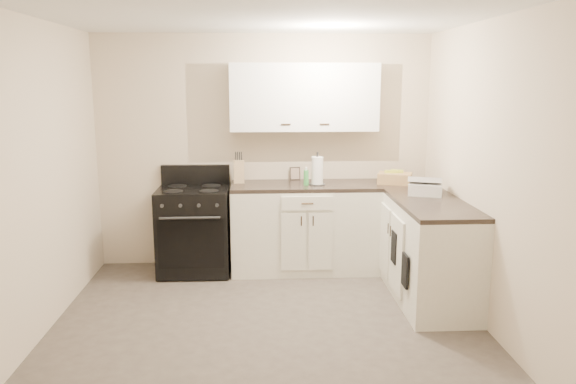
{
  "coord_description": "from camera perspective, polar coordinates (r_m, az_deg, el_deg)",
  "views": [
    {
      "loc": [
        -0.07,
        -4.3,
        2.02
      ],
      "look_at": [
        0.21,
        0.85,
        0.99
      ],
      "focal_mm": 35.0,
      "sensor_mm": 36.0,
      "label": 1
    }
  ],
  "objects": [
    {
      "name": "oven_mitt_near",
      "position": [
        4.93,
        11.81,
        -7.82
      ],
      "size": [
        0.02,
        0.16,
        0.29
      ],
      "primitive_type": "cube",
      "color": "black",
      "rests_on": "base_cabinets_right"
    },
    {
      "name": "countertop_grill",
      "position": [
        5.53,
        13.8,
        0.34
      ],
      "size": [
        0.38,
        0.37,
        0.11
      ],
      "primitive_type": "cube",
      "rotation": [
        0.0,
        0.0,
        -0.34
      ],
      "color": "white",
      "rests_on": "countertop_right"
    },
    {
      "name": "wall_left",
      "position": [
        4.7,
        -24.72,
        0.86
      ],
      "size": [
        0.0,
        3.6,
        3.6
      ],
      "primitive_type": "plane",
      "rotation": [
        1.57,
        0.0,
        1.57
      ],
      "color": "beige",
      "rests_on": "ground"
    },
    {
      "name": "upper_cabinets",
      "position": [
        5.97,
        1.65,
        9.61
      ],
      "size": [
        1.55,
        0.3,
        0.7
      ],
      "primitive_type": "cube",
      "color": "white",
      "rests_on": "wall_back"
    },
    {
      "name": "wall_back",
      "position": [
        6.15,
        -2.46,
        4.13
      ],
      "size": [
        3.6,
        0.0,
        3.6
      ],
      "primitive_type": "plane",
      "rotation": [
        1.57,
        0.0,
        0.0
      ],
      "color": "beige",
      "rests_on": "ground"
    },
    {
      "name": "stove",
      "position": [
        6.02,
        -9.5,
        -3.85
      ],
      "size": [
        0.74,
        0.63,
        0.89
      ],
      "primitive_type": "cube",
      "color": "black",
      "rests_on": "floor"
    },
    {
      "name": "countertop_back",
      "position": [
        5.92,
        1.71,
        0.63
      ],
      "size": [
        1.55,
        0.6,
        0.04
      ],
      "primitive_type": "cube",
      "color": "black",
      "rests_on": "base_cabinets_back"
    },
    {
      "name": "floor",
      "position": [
        4.75,
        -2.06,
        -13.85
      ],
      "size": [
        3.6,
        3.6,
        0.0
      ],
      "primitive_type": "plane",
      "color": "#473F38",
      "rests_on": "ground"
    },
    {
      "name": "wall_right",
      "position": [
        4.75,
        20.1,
        1.31
      ],
      "size": [
        0.0,
        3.6,
        3.6
      ],
      "primitive_type": "plane",
      "rotation": [
        1.57,
        0.0,
        -1.57
      ],
      "color": "beige",
      "rests_on": "ground"
    },
    {
      "name": "base_cabinets_right",
      "position": [
        5.6,
        13.32,
        -5.24
      ],
      "size": [
        0.6,
        1.9,
        0.9
      ],
      "primitive_type": "cube",
      "color": "white",
      "rests_on": "floor"
    },
    {
      "name": "countertop_right",
      "position": [
        5.49,
        13.54,
        -0.54
      ],
      "size": [
        0.6,
        1.9,
        0.04
      ],
      "primitive_type": "cube",
      "color": "black",
      "rests_on": "base_cabinets_right"
    },
    {
      "name": "wall_front",
      "position": [
        2.61,
        -1.51,
        -5.78
      ],
      "size": [
        3.6,
        0.0,
        3.6
      ],
      "primitive_type": "plane",
      "rotation": [
        -1.57,
        0.0,
        0.0
      ],
      "color": "beige",
      "rests_on": "ground"
    },
    {
      "name": "ceiling",
      "position": [
        4.32,
        -2.31,
        17.71
      ],
      "size": [
        3.6,
        3.6,
        0.0
      ],
      "primitive_type": "plane",
      "color": "white",
      "rests_on": "wall_back"
    },
    {
      "name": "oven_mitt_far",
      "position": [
        5.27,
        10.75,
        -5.55
      ],
      "size": [
        0.02,
        0.17,
        0.29
      ],
      "primitive_type": "cube",
      "color": "black",
      "rests_on": "base_cabinets_right"
    },
    {
      "name": "wicker_basket",
      "position": [
        6.03,
        10.79,
        1.37
      ],
      "size": [
        0.4,
        0.33,
        0.11
      ],
      "primitive_type": "cube",
      "rotation": [
        0.0,
        0.0,
        -0.34
      ],
      "color": "tan",
      "rests_on": "countertop_right"
    },
    {
      "name": "paper_towel",
      "position": [
        5.86,
        3.0,
        2.16
      ],
      "size": [
        0.12,
        0.12,
        0.29
      ],
      "primitive_type": "cylinder",
      "rotation": [
        0.0,
        0.0,
        0.0
      ],
      "color": "white",
      "rests_on": "countertop_back"
    },
    {
      "name": "soap_bottle",
      "position": [
        5.84,
        1.85,
        1.47
      ],
      "size": [
        0.06,
        0.06,
        0.16
      ],
      "primitive_type": "cylinder",
      "rotation": [
        0.0,
        0.0,
        0.17
      ],
      "color": "green",
      "rests_on": "countertop_back"
    },
    {
      "name": "base_cabinets_back",
      "position": [
        6.02,
        1.69,
        -3.77
      ],
      "size": [
        1.55,
        0.6,
        0.9
      ],
      "primitive_type": "cube",
      "color": "white",
      "rests_on": "floor"
    },
    {
      "name": "picture_frame",
      "position": [
        6.15,
        0.72,
        1.89
      ],
      "size": [
        0.12,
        0.05,
        0.14
      ],
      "primitive_type": "cube",
      "rotation": [
        -0.14,
        0.0,
        0.17
      ],
      "color": "black",
      "rests_on": "countertop_back"
    },
    {
      "name": "knife_block",
      "position": [
        5.99,
        -5.01,
        2.09
      ],
      "size": [
        0.12,
        0.11,
        0.24
      ],
      "primitive_type": "cube",
      "rotation": [
        0.0,
        0.0,
        0.07
      ],
      "color": "tan",
      "rests_on": "countertop_back"
    }
  ]
}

